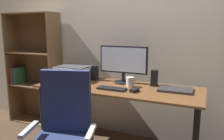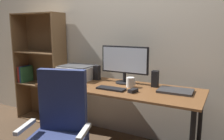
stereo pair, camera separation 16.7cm
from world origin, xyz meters
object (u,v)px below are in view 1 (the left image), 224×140
object	(u,v)px
keyboard	(112,89)
bookshelf	(34,69)
mouse	(134,90)
coffee_mug	(130,82)
speaker_right	(154,78)
desk	(118,94)
laptop	(175,90)
printer	(75,72)
monitor	(123,62)
speaker_left	(95,73)

from	to	relation	value
keyboard	bookshelf	size ratio (longest dim) A/B	0.19
mouse	coffee_mug	world-z (taller)	coffee_mug
speaker_right	desk	bearing A→B (deg)	-153.02
desk	coffee_mug	distance (m)	0.19
laptop	speaker_right	xyz separation A→B (m)	(-0.23, 0.09, 0.07)
laptop	printer	size ratio (longest dim) A/B	0.80
printer	desk	bearing A→B (deg)	-11.52
monitor	speaker_right	xyz separation A→B (m)	(0.35, -0.01, -0.15)
speaker_left	printer	world-z (taller)	speaker_left
desk	speaker_left	distance (m)	0.44
speaker_left	laptop	bearing A→B (deg)	-5.79
speaker_right	bookshelf	world-z (taller)	bookshelf
desk	keyboard	world-z (taller)	keyboard
printer	mouse	bearing A→B (deg)	-16.66
desk	mouse	bearing A→B (deg)	-29.40
printer	bookshelf	xyz separation A→B (m)	(-0.81, 0.20, -0.06)
coffee_mug	speaker_left	xyz separation A→B (m)	(-0.48, 0.13, 0.03)
monitor	coffee_mug	world-z (taller)	monitor
monitor	bookshelf	size ratio (longest dim) A/B	0.35
mouse	speaker_left	xyz separation A→B (m)	(-0.58, 0.30, 0.07)
printer	keyboard	bearing A→B (deg)	-23.27
bookshelf	coffee_mug	bearing A→B (deg)	-10.32
monitor	keyboard	bearing A→B (deg)	-90.11
laptop	printer	xyz separation A→B (m)	(-1.18, 0.04, 0.07)
speaker_right	printer	distance (m)	0.95
speaker_right	printer	size ratio (longest dim) A/B	0.43
monitor	coffee_mug	bearing A→B (deg)	-46.47
desk	speaker_left	world-z (taller)	speaker_left
keyboard	bookshelf	distance (m)	1.48
laptop	speaker_left	world-z (taller)	speaker_left
desk	bookshelf	distance (m)	1.46
desk	coffee_mug	world-z (taller)	coffee_mug
monitor	laptop	distance (m)	0.63
mouse	speaker_left	bearing A→B (deg)	170.08
monitor	speaker_right	bearing A→B (deg)	-1.29
keyboard	coffee_mug	world-z (taller)	coffee_mug
speaker_left	bookshelf	xyz separation A→B (m)	(-1.05, 0.15, -0.06)
coffee_mug	keyboard	bearing A→B (deg)	-126.62
speaker_right	speaker_left	bearing A→B (deg)	180.00
monitor	keyboard	world-z (taller)	monitor
desk	bookshelf	bearing A→B (deg)	167.13
coffee_mug	speaker_right	world-z (taller)	speaker_right
printer	bookshelf	bearing A→B (deg)	166.13
desk	laptop	xyz separation A→B (m)	(0.57, 0.08, 0.10)
printer	speaker_left	bearing A→B (deg)	11.70
mouse	printer	xyz separation A→B (m)	(-0.82, 0.25, 0.06)
speaker_left	bookshelf	distance (m)	1.07
speaker_right	keyboard	bearing A→B (deg)	-139.14
mouse	coffee_mug	size ratio (longest dim) A/B	0.94
keyboard	speaker_right	world-z (taller)	speaker_right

